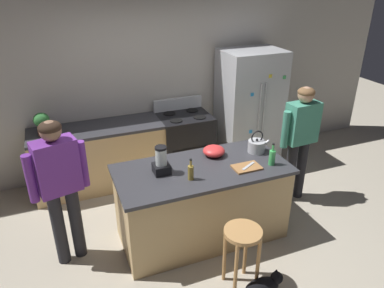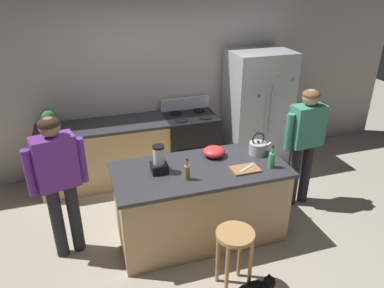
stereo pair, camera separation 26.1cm
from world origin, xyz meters
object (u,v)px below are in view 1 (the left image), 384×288
object	(u,v)px
person_by_sink_right	(300,134)
mixing_bowl	(214,151)
blender_appliance	(161,162)
cutting_board	(247,167)
stove_range	(184,143)
person_by_island_left	(59,181)
chef_knife	(248,166)
potted_plant	(42,122)
refrigerator	(249,108)
bar_stool	(242,243)
kitchen_island	(202,202)
cat	(263,287)
bottle_soda	(272,157)
bottle_vinegar	(191,172)
tea_kettle	(257,146)

from	to	relation	value
person_by_sink_right	mixing_bowl	bearing A→B (deg)	-178.23
blender_appliance	cutting_board	distance (m)	0.92
stove_range	person_by_island_left	bearing A→B (deg)	-143.13
stove_range	chef_knife	world-z (taller)	stove_range
stove_range	potted_plant	size ratio (longest dim) A/B	3.60
refrigerator	blender_appliance	world-z (taller)	refrigerator
chef_knife	mixing_bowl	bearing A→B (deg)	90.18
bar_stool	chef_knife	world-z (taller)	chef_knife
person_by_island_left	bar_stool	distance (m)	1.87
kitchen_island	cat	size ratio (longest dim) A/B	3.64
bar_stool	cat	distance (m)	0.48
potted_plant	chef_knife	world-z (taller)	potted_plant
blender_appliance	bottle_soda	world-z (taller)	blender_appliance
kitchen_island	bar_stool	distance (m)	0.85
cutting_board	bottle_vinegar	bearing A→B (deg)	179.46
person_by_island_left	blender_appliance	xyz separation A→B (m)	(1.01, -0.11, 0.06)
mixing_bowl	chef_knife	bearing A→B (deg)	-60.73
refrigerator	bottle_soda	distance (m)	1.85
blender_appliance	bar_stool	bearing A→B (deg)	-61.30
refrigerator	cutting_board	distance (m)	1.95
chef_knife	stove_range	bearing A→B (deg)	64.28
cat	tea_kettle	bearing A→B (deg)	65.10
refrigerator	chef_knife	bearing A→B (deg)	-119.87
bottle_soda	tea_kettle	distance (m)	0.33
stove_range	bottle_vinegar	distance (m)	1.87
blender_appliance	bottle_vinegar	xyz separation A→B (m)	(0.24, -0.24, -0.04)
bottle_soda	mixing_bowl	world-z (taller)	bottle_soda
bottle_soda	mixing_bowl	distance (m)	0.66
potted_plant	tea_kettle	bearing A→B (deg)	-31.81
stove_range	bottle_vinegar	world-z (taller)	bottle_vinegar
tea_kettle	bar_stool	bearing A→B (deg)	-125.43
cat	chef_knife	world-z (taller)	chef_knife
stove_range	potted_plant	world-z (taller)	potted_plant
cat	potted_plant	xyz separation A→B (m)	(-1.76, 2.60, 0.97)
stove_range	potted_plant	xyz separation A→B (m)	(-1.93, 0.03, 0.61)
blender_appliance	bottle_vinegar	world-z (taller)	blender_appliance
bar_stool	bottle_vinegar	xyz separation A→B (m)	(-0.26, 0.67, 0.47)
bar_stool	potted_plant	world-z (taller)	potted_plant
mixing_bowl	cutting_board	distance (m)	0.45
cutting_board	chef_knife	bearing A→B (deg)	0.00
stove_range	tea_kettle	world-z (taller)	tea_kettle
blender_appliance	bottle_soda	bearing A→B (deg)	-12.95
stove_range	blender_appliance	distance (m)	1.77
tea_kettle	person_by_sink_right	bearing A→B (deg)	10.57
tea_kettle	potted_plant	bearing A→B (deg)	148.19
refrigerator	blender_appliance	xyz separation A→B (m)	(-1.87, -1.44, 0.14)
potted_plant	refrigerator	bearing A→B (deg)	-0.96
stove_range	chef_knife	xyz separation A→B (m)	(0.10, -1.71, 0.46)
person_by_island_left	tea_kettle	distance (m)	2.19
potted_plant	chef_knife	bearing A→B (deg)	-40.55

